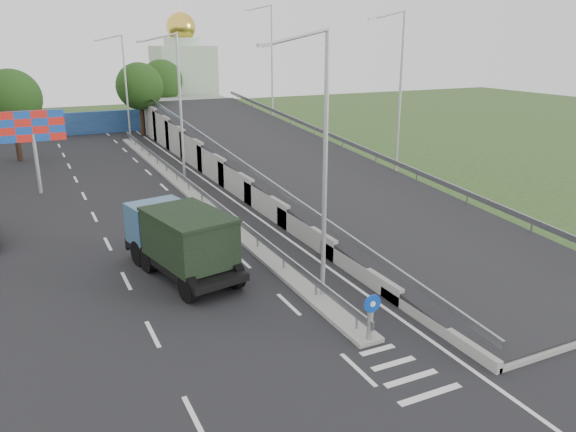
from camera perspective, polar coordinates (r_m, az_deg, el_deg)
ground at (r=18.26m, az=12.18°, el=-15.74°), size 160.00×160.00×0.00m
road_surface at (r=34.00m, az=-13.02°, el=0.19°), size 26.00×90.00×0.04m
median at (r=38.39m, az=-10.05°, el=2.53°), size 1.00×44.00×0.20m
overpass_ramp at (r=40.59m, az=0.10°, el=6.01°), size 10.00×50.00×3.50m
median_guardrail at (r=38.23m, az=-10.10°, el=3.47°), size 0.09×44.00×0.71m
sign_bollard at (r=19.24m, az=8.40°, el=-10.11°), size 0.64×0.23×1.67m
lamp_post_near at (r=20.78m, az=3.35°, el=6.17°), size 2.74×0.18×10.08m
lamp_post_mid at (r=39.29m, az=-11.16°, el=11.29°), size 2.74×0.18×10.08m
lamp_post_far at (r=58.78m, az=-16.35°, el=12.93°), size 2.74×0.18×10.08m
blue_wall at (r=64.65m, az=-20.55°, el=8.77°), size 30.00×0.50×2.40m
church at (r=74.62m, az=-10.56°, el=13.80°), size 7.00×7.00×13.80m
billboard at (r=40.22m, az=-24.52°, el=7.86°), size 4.00×0.24×5.50m
tree_left_mid at (r=52.01m, az=-26.28°, el=10.62°), size 4.80×4.80×7.60m
tree_median_far at (r=61.13m, az=-14.85°, el=12.61°), size 4.80×4.80×7.60m
tree_ramp_far at (r=68.80m, az=-12.70°, el=13.26°), size 4.80×4.80×7.60m
dump_truck at (r=24.71m, az=-10.90°, el=-2.23°), size 3.81×7.19×3.01m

